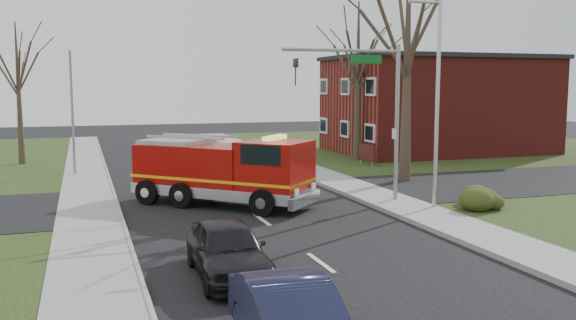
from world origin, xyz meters
name	(u,v)px	position (x,y,z in m)	size (l,w,h in m)	color
ground	(262,220)	(0.00, 0.00, 0.00)	(120.00, 120.00, 0.00)	black
sidewalk_right	(406,207)	(6.20, 0.00, 0.07)	(2.40, 80.00, 0.15)	gray
sidewalk_left	(90,230)	(-6.20, 0.00, 0.07)	(2.40, 80.00, 0.15)	gray
brick_building	(437,105)	(19.00, 18.00, 3.66)	(15.40, 10.40, 7.25)	maroon
health_center_sign	(367,153)	(10.50, 12.50, 0.88)	(0.12, 2.00, 1.40)	#451410
hedge_corner	(479,196)	(9.00, -1.00, 0.58)	(2.80, 2.00, 0.90)	#2F4017
bare_tree_near	(408,39)	(9.50, 6.00, 7.41)	(6.00, 6.00, 12.00)	#3D3024
bare_tree_far	(358,64)	(11.00, 15.00, 6.49)	(5.25, 5.25, 10.50)	#3D3024
bare_tree_left	(18,78)	(-10.00, 20.00, 5.56)	(4.50, 4.50, 9.00)	#3D3024
traffic_signal_mast	(370,94)	(5.21, 1.50, 4.71)	(5.29, 0.18, 6.80)	gray
streetlight_pole	(436,98)	(7.14, -0.50, 4.55)	(1.48, 0.16, 8.40)	#B7BABF
utility_pole_far	(72,114)	(-6.80, 14.00, 3.50)	(0.14, 0.14, 7.00)	gray
fire_engine	(224,173)	(-0.69, 3.24, 1.39)	(7.25, 7.14, 3.06)	#970A06
parked_car_maroon	(228,249)	(-2.80, -6.34, 0.76)	(1.79, 4.45, 1.52)	black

